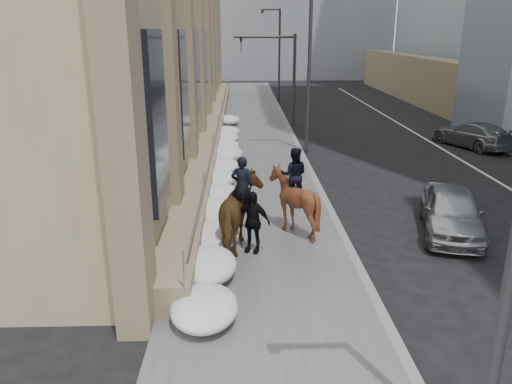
{
  "coord_description": "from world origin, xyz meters",
  "views": [
    {
      "loc": [
        -0.55,
        -11.66,
        6.22
      ],
      "look_at": [
        -0.13,
        2.24,
        1.7
      ],
      "focal_mm": 35.0,
      "sensor_mm": 36.0,
      "label": 1
    }
  ],
  "objects_px": {
    "mounted_horse_right": "(294,198)",
    "car_silver": "(452,211)",
    "mounted_horse_left": "(241,212)",
    "car_grey": "(473,135)",
    "pedestrian": "(252,222)"
  },
  "relations": [
    {
      "from": "mounted_horse_left",
      "to": "car_silver",
      "type": "relative_size",
      "value": 0.63
    },
    {
      "from": "car_grey",
      "to": "mounted_horse_right",
      "type": "bearing_deg",
      "value": 26.03
    },
    {
      "from": "mounted_horse_right",
      "to": "car_silver",
      "type": "height_order",
      "value": "mounted_horse_right"
    },
    {
      "from": "mounted_horse_left",
      "to": "mounted_horse_right",
      "type": "height_order",
      "value": "mounted_horse_left"
    },
    {
      "from": "mounted_horse_right",
      "to": "car_silver",
      "type": "distance_m",
      "value": 5.08
    },
    {
      "from": "mounted_horse_left",
      "to": "mounted_horse_right",
      "type": "distance_m",
      "value": 2.04
    },
    {
      "from": "mounted_horse_left",
      "to": "pedestrian",
      "type": "relative_size",
      "value": 1.5
    },
    {
      "from": "car_grey",
      "to": "mounted_horse_left",
      "type": "bearing_deg",
      "value": 24.78
    },
    {
      "from": "car_silver",
      "to": "car_grey",
      "type": "relative_size",
      "value": 0.89
    },
    {
      "from": "mounted_horse_right",
      "to": "car_silver",
      "type": "relative_size",
      "value": 0.62
    },
    {
      "from": "mounted_horse_right",
      "to": "car_grey",
      "type": "height_order",
      "value": "mounted_horse_right"
    },
    {
      "from": "mounted_horse_left",
      "to": "car_grey",
      "type": "xyz_separation_m",
      "value": [
        12.87,
        13.38,
        -0.53
      ]
    },
    {
      "from": "car_silver",
      "to": "car_grey",
      "type": "height_order",
      "value": "car_silver"
    },
    {
      "from": "mounted_horse_left",
      "to": "pedestrian",
      "type": "bearing_deg",
      "value": 145.78
    },
    {
      "from": "pedestrian",
      "to": "car_silver",
      "type": "bearing_deg",
      "value": 34.44
    }
  ]
}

